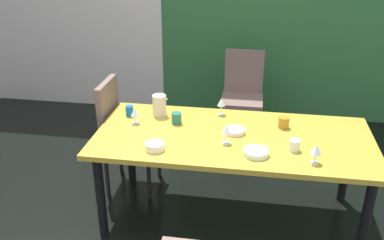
{
  "coord_description": "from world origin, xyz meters",
  "views": [
    {
      "loc": [
        0.69,
        -2.44,
        2.23
      ],
      "look_at": [
        0.21,
        0.49,
        0.85
      ],
      "focal_mm": 40.0,
      "sensor_mm": 36.0,
      "label": 1
    }
  ],
  "objects_px": {
    "wine_glass_near_shelf": "(226,130)",
    "pitcher_left": "(160,105)",
    "dining_table": "(233,144)",
    "cup_front": "(130,111)",
    "cup_south": "(295,145)",
    "chair_left_far": "(123,130)",
    "wine_glass_west": "(135,112)",
    "chair_head_far": "(243,92)",
    "wine_glass_rear": "(316,150)",
    "serving_bowl_north": "(235,131)",
    "serving_bowl_right": "(256,152)",
    "wine_glass_east": "(221,103)",
    "serving_bowl_center": "(155,146)",
    "cup_near_window": "(177,118)",
    "cup_corner": "(284,122)"
  },
  "relations": [
    {
      "from": "dining_table",
      "to": "wine_glass_rear",
      "type": "height_order",
      "value": "wine_glass_rear"
    },
    {
      "from": "pitcher_left",
      "to": "wine_glass_east",
      "type": "bearing_deg",
      "value": 10.31
    },
    {
      "from": "cup_front",
      "to": "cup_south",
      "type": "bearing_deg",
      "value": -16.57
    },
    {
      "from": "serving_bowl_right",
      "to": "wine_glass_east",
      "type": "bearing_deg",
      "value": 115.47
    },
    {
      "from": "serving_bowl_center",
      "to": "cup_south",
      "type": "bearing_deg",
      "value": 8.72
    },
    {
      "from": "wine_glass_near_shelf",
      "to": "serving_bowl_center",
      "type": "bearing_deg",
      "value": -159.64
    },
    {
      "from": "wine_glass_near_shelf",
      "to": "pitcher_left",
      "type": "xyz_separation_m",
      "value": [
        -0.59,
        0.41,
        -0.01
      ]
    },
    {
      "from": "chair_head_far",
      "to": "serving_bowl_north",
      "type": "xyz_separation_m",
      "value": [
        0.0,
        -1.41,
        0.21
      ]
    },
    {
      "from": "serving_bowl_north",
      "to": "wine_glass_west",
      "type": "bearing_deg",
      "value": 176.54
    },
    {
      "from": "serving_bowl_north",
      "to": "cup_corner",
      "type": "relative_size",
      "value": 1.79
    },
    {
      "from": "cup_front",
      "to": "chair_left_far",
      "type": "bearing_deg",
      "value": 136.84
    },
    {
      "from": "wine_glass_west",
      "to": "pitcher_left",
      "type": "xyz_separation_m",
      "value": [
        0.16,
        0.19,
        -0.01
      ]
    },
    {
      "from": "pitcher_left",
      "to": "dining_table",
      "type": "bearing_deg",
      "value": -23.62
    },
    {
      "from": "chair_left_far",
      "to": "serving_bowl_north",
      "type": "distance_m",
      "value": 1.06
    },
    {
      "from": "wine_glass_rear",
      "to": "cup_near_window",
      "type": "height_order",
      "value": "wine_glass_rear"
    },
    {
      "from": "cup_near_window",
      "to": "pitcher_left",
      "type": "distance_m",
      "value": 0.22
    },
    {
      "from": "chair_left_far",
      "to": "wine_glass_west",
      "type": "distance_m",
      "value": 0.42
    },
    {
      "from": "chair_head_far",
      "to": "cup_front",
      "type": "relative_size",
      "value": 11.56
    },
    {
      "from": "wine_glass_west",
      "to": "cup_near_window",
      "type": "distance_m",
      "value": 0.34
    },
    {
      "from": "pitcher_left",
      "to": "serving_bowl_north",
      "type": "bearing_deg",
      "value": -20.17
    },
    {
      "from": "wine_glass_near_shelf",
      "to": "cup_near_window",
      "type": "bearing_deg",
      "value": 146.81
    },
    {
      "from": "serving_bowl_north",
      "to": "chair_head_far",
      "type": "bearing_deg",
      "value": 90.19
    },
    {
      "from": "dining_table",
      "to": "serving_bowl_north",
      "type": "height_order",
      "value": "serving_bowl_north"
    },
    {
      "from": "cup_near_window",
      "to": "pitcher_left",
      "type": "bearing_deg",
      "value": 141.11
    },
    {
      "from": "cup_corner",
      "to": "cup_front",
      "type": "bearing_deg",
      "value": 178.74
    },
    {
      "from": "dining_table",
      "to": "serving_bowl_center",
      "type": "height_order",
      "value": "serving_bowl_center"
    },
    {
      "from": "wine_glass_east",
      "to": "serving_bowl_right",
      "type": "height_order",
      "value": "wine_glass_east"
    },
    {
      "from": "wine_glass_rear",
      "to": "cup_south",
      "type": "xyz_separation_m",
      "value": [
        -0.13,
        0.16,
        -0.06
      ]
    },
    {
      "from": "chair_head_far",
      "to": "serving_bowl_center",
      "type": "xyz_separation_m",
      "value": [
        -0.54,
        -1.77,
        0.22
      ]
    },
    {
      "from": "wine_glass_west",
      "to": "cup_corner",
      "type": "bearing_deg",
      "value": 5.43
    },
    {
      "from": "chair_left_far",
      "to": "serving_bowl_center",
      "type": "xyz_separation_m",
      "value": [
        0.46,
        -0.65,
        0.22
      ]
    },
    {
      "from": "chair_head_far",
      "to": "wine_glass_rear",
      "type": "height_order",
      "value": "chair_head_far"
    },
    {
      "from": "cup_south",
      "to": "pitcher_left",
      "type": "bearing_deg",
      "value": 157.66
    },
    {
      "from": "wine_glass_near_shelf",
      "to": "cup_corner",
      "type": "height_order",
      "value": "wine_glass_near_shelf"
    },
    {
      "from": "serving_bowl_north",
      "to": "pitcher_left",
      "type": "bearing_deg",
      "value": 159.83
    },
    {
      "from": "chair_left_far",
      "to": "cup_south",
      "type": "relative_size",
      "value": 12.35
    },
    {
      "from": "wine_glass_west",
      "to": "wine_glass_east",
      "type": "bearing_deg",
      "value": 22.91
    },
    {
      "from": "dining_table",
      "to": "cup_front",
      "type": "height_order",
      "value": "cup_front"
    },
    {
      "from": "serving_bowl_center",
      "to": "cup_corner",
      "type": "bearing_deg",
      "value": 29.56
    },
    {
      "from": "cup_front",
      "to": "wine_glass_east",
      "type": "bearing_deg",
      "value": 10.63
    },
    {
      "from": "chair_head_far",
      "to": "dining_table",
      "type": "bearing_deg",
      "value": 89.81
    },
    {
      "from": "chair_left_far",
      "to": "cup_near_window",
      "type": "distance_m",
      "value": 0.61
    },
    {
      "from": "wine_glass_near_shelf",
      "to": "chair_left_far",
      "type": "bearing_deg",
      "value": 153.81
    },
    {
      "from": "serving_bowl_right",
      "to": "cup_corner",
      "type": "relative_size",
      "value": 2.04
    },
    {
      "from": "wine_glass_west",
      "to": "chair_left_far",
      "type": "bearing_deg",
      "value": 129.32
    },
    {
      "from": "serving_bowl_north",
      "to": "cup_near_window",
      "type": "relative_size",
      "value": 1.73
    },
    {
      "from": "wine_glass_near_shelf",
      "to": "serving_bowl_right",
      "type": "distance_m",
      "value": 0.28
    },
    {
      "from": "chair_head_far",
      "to": "pitcher_left",
      "type": "xyz_separation_m",
      "value": [
        -0.64,
        -1.17,
        0.29
      ]
    },
    {
      "from": "dining_table",
      "to": "cup_near_window",
      "type": "distance_m",
      "value": 0.5
    },
    {
      "from": "wine_glass_east",
      "to": "chair_head_far",
      "type": "bearing_deg",
      "value": 82.9
    }
  ]
}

